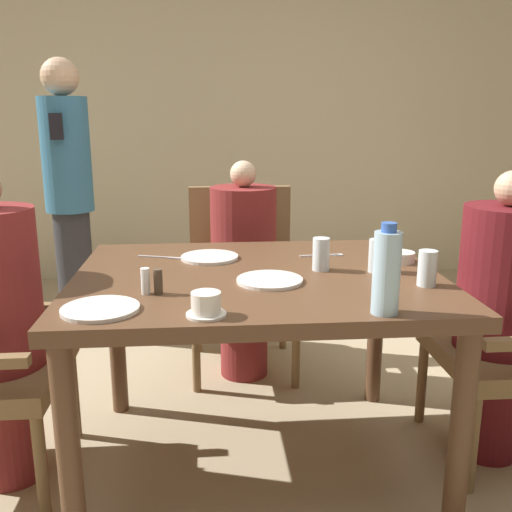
{
  "coord_description": "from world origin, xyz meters",
  "views": [
    {
      "loc": [
        -0.17,
        -1.93,
        1.3
      ],
      "look_at": [
        0.0,
        0.05,
        0.8
      ],
      "focal_mm": 40.0,
      "sensor_mm": 36.0,
      "label": 1
    }
  ],
  "objects_px": {
    "chair_far_side": "(242,273)",
    "glass_tall_near": "(427,268)",
    "standing_host": "(69,192)",
    "plate_main_right": "(210,257)",
    "plate_main_left": "(270,280)",
    "plate_dessert_center": "(100,309)",
    "water_bottle": "(386,272)",
    "glass_tall_far": "(377,256)",
    "diner_in_far_chair": "(244,269)",
    "diner_in_right_chair": "(499,315)",
    "glass_tall_mid": "(321,254)",
    "teacup_with_saucer": "(206,305)",
    "bowl_small": "(401,257)"
  },
  "relations": [
    {
      "from": "chair_far_side",
      "to": "glass_tall_near",
      "type": "height_order",
      "value": "chair_far_side"
    },
    {
      "from": "standing_host",
      "to": "glass_tall_near",
      "type": "distance_m",
      "value": 2.21
    },
    {
      "from": "plate_main_right",
      "to": "plate_main_left",
      "type": "bearing_deg",
      "value": -59.21
    },
    {
      "from": "plate_dessert_center",
      "to": "water_bottle",
      "type": "bearing_deg",
      "value": -6.19
    },
    {
      "from": "water_bottle",
      "to": "glass_tall_far",
      "type": "distance_m",
      "value": 0.45
    },
    {
      "from": "glass_tall_near",
      "to": "standing_host",
      "type": "bearing_deg",
      "value": 132.97
    },
    {
      "from": "diner_in_far_chair",
      "to": "plate_main_right",
      "type": "height_order",
      "value": "diner_in_far_chair"
    },
    {
      "from": "plate_dessert_center",
      "to": "water_bottle",
      "type": "height_order",
      "value": "water_bottle"
    },
    {
      "from": "diner_in_right_chair",
      "to": "glass_tall_far",
      "type": "height_order",
      "value": "diner_in_right_chair"
    },
    {
      "from": "plate_main_right",
      "to": "glass_tall_mid",
      "type": "relative_size",
      "value": 1.89
    },
    {
      "from": "standing_host",
      "to": "teacup_with_saucer",
      "type": "xyz_separation_m",
      "value": [
        0.79,
        -1.84,
        -0.08
      ]
    },
    {
      "from": "diner_in_right_chair",
      "to": "water_bottle",
      "type": "relative_size",
      "value": 4.26
    },
    {
      "from": "diner_in_right_chair",
      "to": "glass_tall_far",
      "type": "distance_m",
      "value": 0.54
    },
    {
      "from": "teacup_with_saucer",
      "to": "glass_tall_mid",
      "type": "distance_m",
      "value": 0.61
    },
    {
      "from": "plate_dessert_center",
      "to": "glass_tall_mid",
      "type": "xyz_separation_m",
      "value": [
        0.71,
        0.38,
        0.05
      ]
    },
    {
      "from": "diner_in_far_chair",
      "to": "glass_tall_far",
      "type": "distance_m",
      "value": 0.93
    },
    {
      "from": "plate_main_left",
      "to": "bowl_small",
      "type": "relative_size",
      "value": 2.1
    },
    {
      "from": "diner_in_far_chair",
      "to": "glass_tall_far",
      "type": "relative_size",
      "value": 9.22
    },
    {
      "from": "diner_in_right_chair",
      "to": "glass_tall_mid",
      "type": "xyz_separation_m",
      "value": [
        -0.68,
        0.02,
        0.24
      ]
    },
    {
      "from": "diner_in_right_chair",
      "to": "glass_tall_near",
      "type": "xyz_separation_m",
      "value": [
        -0.37,
        -0.2,
        0.24
      ]
    },
    {
      "from": "plate_main_right",
      "to": "teacup_with_saucer",
      "type": "relative_size",
      "value": 1.96
    },
    {
      "from": "chair_far_side",
      "to": "diner_in_far_chair",
      "type": "relative_size",
      "value": 0.85
    },
    {
      "from": "glass_tall_near",
      "to": "water_bottle",
      "type": "bearing_deg",
      "value": -131.05
    },
    {
      "from": "diner_in_far_chair",
      "to": "plate_main_left",
      "type": "relative_size",
      "value": 4.88
    },
    {
      "from": "standing_host",
      "to": "glass_tall_near",
      "type": "height_order",
      "value": "standing_host"
    },
    {
      "from": "glass_tall_far",
      "to": "diner_in_right_chair",
      "type": "bearing_deg",
      "value": 1.85
    },
    {
      "from": "chair_far_side",
      "to": "glass_tall_mid",
      "type": "xyz_separation_m",
      "value": [
        0.23,
        -0.9,
        0.32
      ]
    },
    {
      "from": "glass_tall_near",
      "to": "glass_tall_far",
      "type": "relative_size",
      "value": 1.0
    },
    {
      "from": "standing_host",
      "to": "glass_tall_mid",
      "type": "distance_m",
      "value": 1.84
    },
    {
      "from": "plate_main_right",
      "to": "glass_tall_far",
      "type": "height_order",
      "value": "glass_tall_far"
    },
    {
      "from": "diner_in_right_chair",
      "to": "plate_main_left",
      "type": "relative_size",
      "value": 4.97
    },
    {
      "from": "diner_in_right_chair",
      "to": "plate_main_right",
      "type": "distance_m",
      "value": 1.12
    },
    {
      "from": "teacup_with_saucer",
      "to": "water_bottle",
      "type": "relative_size",
      "value": 0.44
    },
    {
      "from": "water_bottle",
      "to": "glass_tall_mid",
      "type": "height_order",
      "value": "water_bottle"
    },
    {
      "from": "diner_in_right_chair",
      "to": "plate_main_right",
      "type": "xyz_separation_m",
      "value": [
        -1.08,
        0.22,
        0.19
      ]
    },
    {
      "from": "chair_far_side",
      "to": "teacup_with_saucer",
      "type": "relative_size",
      "value": 8.13
    },
    {
      "from": "teacup_with_saucer",
      "to": "water_bottle",
      "type": "height_order",
      "value": "water_bottle"
    },
    {
      "from": "diner_in_right_chair",
      "to": "plate_dessert_center",
      "type": "relative_size",
      "value": 4.97
    },
    {
      "from": "diner_in_right_chair",
      "to": "glass_tall_mid",
      "type": "height_order",
      "value": "diner_in_right_chair"
    },
    {
      "from": "standing_host",
      "to": "glass_tall_far",
      "type": "height_order",
      "value": "standing_host"
    },
    {
      "from": "glass_tall_near",
      "to": "glass_tall_far",
      "type": "bearing_deg",
      "value": 122.29
    },
    {
      "from": "chair_far_side",
      "to": "water_bottle",
      "type": "distance_m",
      "value": 1.46
    },
    {
      "from": "chair_far_side",
      "to": "water_bottle",
      "type": "xyz_separation_m",
      "value": [
        0.32,
        -1.37,
        0.38
      ]
    },
    {
      "from": "plate_main_left",
      "to": "glass_tall_near",
      "type": "distance_m",
      "value": 0.52
    },
    {
      "from": "chair_far_side",
      "to": "diner_in_far_chair",
      "type": "bearing_deg",
      "value": -90.0
    },
    {
      "from": "diner_in_right_chair",
      "to": "plate_main_left",
      "type": "distance_m",
      "value": 0.9
    },
    {
      "from": "chair_far_side",
      "to": "standing_host",
      "type": "xyz_separation_m",
      "value": [
        -0.97,
        0.5,
        0.37
      ]
    },
    {
      "from": "chair_far_side",
      "to": "glass_tall_near",
      "type": "distance_m",
      "value": 1.28
    },
    {
      "from": "plate_main_left",
      "to": "teacup_with_saucer",
      "type": "distance_m",
      "value": 0.38
    },
    {
      "from": "diner_in_far_chair",
      "to": "glass_tall_mid",
      "type": "relative_size",
      "value": 9.22
    }
  ]
}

